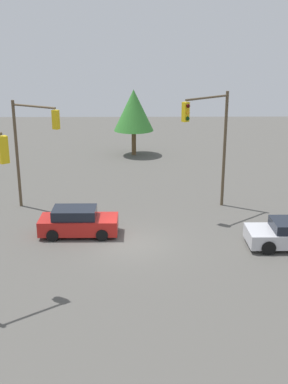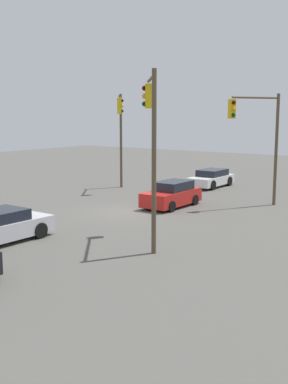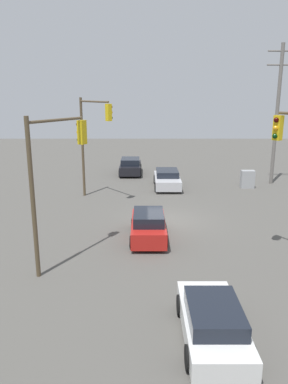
% 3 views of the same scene
% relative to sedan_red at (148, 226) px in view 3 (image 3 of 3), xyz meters
% --- Properties ---
extents(ground_plane, '(80.00, 80.00, 0.00)m').
position_rel_sedan_red_xyz_m(ground_plane, '(-1.24, -2.66, -0.70)').
color(ground_plane, '#54514C').
extents(sedan_red, '(1.84, 4.06, 1.47)m').
position_rel_sedan_red_xyz_m(sedan_red, '(0.00, 0.00, 0.00)').
color(sedan_red, red).
rests_on(sedan_red, ground_plane).
extents(sedan_silver, '(2.05, 4.35, 1.35)m').
position_rel_sedan_red_xyz_m(sedan_silver, '(-1.60, -10.75, -0.04)').
color(sedan_silver, silver).
rests_on(sedan_silver, ground_plane).
extents(sedan_dark, '(1.99, 4.04, 1.49)m').
position_rel_sedan_red_xyz_m(sedan_dark, '(1.46, -15.64, 0.01)').
color(sedan_dark, black).
rests_on(sedan_dark, ground_plane).
extents(sedan_white, '(1.89, 4.17, 1.27)m').
position_rel_sedan_red_xyz_m(sedan_white, '(-1.83, 8.13, -0.08)').
color(sedan_white, silver).
rests_on(sedan_white, ground_plane).
extents(traffic_signal_main, '(2.46, 2.90, 6.94)m').
position_rel_sedan_red_xyz_m(traffic_signal_main, '(3.72, -7.31, 4.00)').
color(traffic_signal_main, brown).
rests_on(traffic_signal_main, ground_plane).
extents(traffic_signal_aux, '(1.88, 3.00, 6.45)m').
position_rel_sedan_red_xyz_m(traffic_signal_aux, '(3.93, 2.97, 3.67)').
color(traffic_signal_aux, brown).
rests_on(traffic_signal_aux, ground_plane).
extents(utility_pole_tall, '(2.20, 0.28, 10.89)m').
position_rel_sedan_red_xyz_m(utility_pole_tall, '(-10.25, -12.02, 5.04)').
color(utility_pole_tall, slate).
rests_on(utility_pole_tall, ground_plane).
extents(electrical_cabinet, '(1.03, 0.61, 1.39)m').
position_rel_sedan_red_xyz_m(electrical_cabinet, '(-7.88, -10.54, -0.01)').
color(electrical_cabinet, '#9EA0A3').
rests_on(electrical_cabinet, ground_plane).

